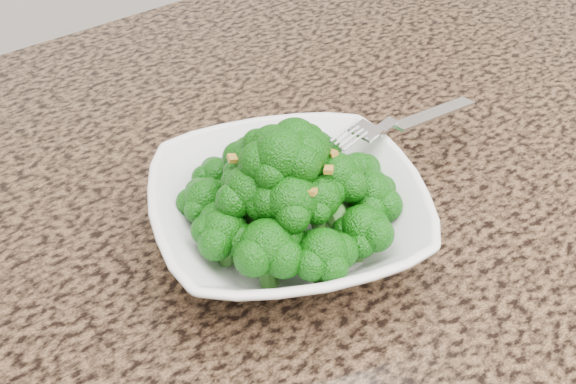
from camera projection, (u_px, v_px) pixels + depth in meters
granite_counter at (411, 260)px, 0.59m from camera, size 1.64×1.04×0.03m
bowl at (288, 215)px, 0.57m from camera, size 0.28×0.28×0.05m
broccoli_pile at (288, 152)px, 0.53m from camera, size 0.19×0.19×0.07m
garlic_topping at (288, 109)px, 0.51m from camera, size 0.11×0.11×0.01m
fork at (389, 125)px, 0.61m from camera, size 0.20×0.06×0.01m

